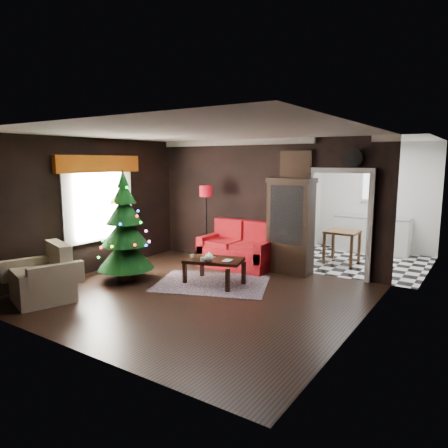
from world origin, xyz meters
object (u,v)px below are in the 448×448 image
Objects in this scene: floor_lamp at (206,227)px; kitchen_table at (342,247)px; wall_clock at (354,158)px; armchair at (42,274)px; teapot at (209,257)px; loveseat at (238,245)px; christmas_tree at (125,227)px; curio_cabinet at (290,228)px; coffee_table at (214,271)px.

floor_lamp is 2.52× the size of kitchen_table.
kitchen_table is at bearing 113.75° from wall_clock.
armchair reaches higher than kitchen_table.
kitchen_table reaches higher than teapot.
loveseat is 1.79× the size of armchair.
christmas_tree reaches higher than armchair.
loveseat is 2.45m from kitchen_table.
christmas_tree is (-2.48, -2.27, 0.10)m from curio_cabinet.
armchair is 2.86m from teapot.
loveseat is at bearing 85.15° from armchair.
teapot is 3.33m from wall_clock.
teapot is (0.06, -0.25, 0.33)m from coffee_table.
christmas_tree reaches higher than floor_lamp.
floor_lamp reaches higher than coffee_table.
curio_cabinet is (1.15, 0.22, 0.45)m from loveseat.
coffee_table is at bearing -140.04° from wall_clock.
coffee_table is at bearing 69.99° from armchair.
curio_cabinet is at bearing 6.15° from floor_lamp.
teapot is at bearing -75.60° from coffee_table.
armchair is (-0.71, -3.69, -0.37)m from floor_lamp.
coffee_table is (1.86, 2.36, -0.21)m from armchair.
christmas_tree reaches higher than teapot.
loveseat reaches higher than kitchen_table.
christmas_tree is 1.94m from coffee_table.
armchair is 5.98m from wall_clock.
floor_lamp is at bearing 77.13° from christmas_tree.
wall_clock is (3.21, 0.40, 1.55)m from floor_lamp.
christmas_tree is at bearing -137.55° from curio_cabinet.
floor_lamp reaches higher than loveseat.
loveseat is 4.01m from armchair.
floor_lamp is 3.78m from armchair.
curio_cabinet is at bearing 42.45° from christmas_tree.
armchair is at bearing -132.26° from teapot.
armchair is at bearing -122.27° from kitchen_table.
floor_lamp is at bearing -173.85° from curio_cabinet.
loveseat is 3.04m from wall_clock.
teapot reaches higher than coffee_table.
christmas_tree is 1.76m from armchair.
christmas_tree is 2.79× the size of kitchen_table.
teapot is 0.59× the size of wall_clock.
coffee_table is 0.42m from teapot.
floor_lamp reaches higher than kitchen_table.
floor_lamp is 1.99× the size of armchair.
curio_cabinet is 10.07× the size of teapot.
coffee_table is at bearing -116.91° from kitchen_table.
armchair is 5.03× the size of teapot.
kitchen_table is at bearing 63.09° from coffee_table.
teapot is (0.35, -1.57, 0.08)m from loveseat.
curio_cabinet reaches higher than teapot.
wall_clock is (2.35, 0.40, 1.88)m from loveseat.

